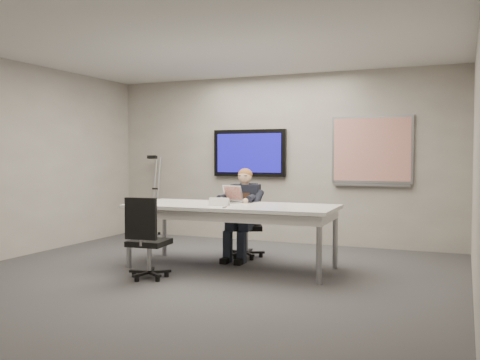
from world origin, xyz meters
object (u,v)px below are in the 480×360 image
at_px(conference_table, 232,212).
at_px(laptop, 230,198).
at_px(office_chair_near, 148,253).
at_px(office_chair_far, 246,235).
at_px(seated_person, 241,223).

relative_size(conference_table, laptop, 7.08).
distance_m(office_chair_near, laptop, 1.46).
relative_size(conference_table, office_chair_far, 2.74).
height_order(office_chair_far, laptop, laptop).
height_order(office_chair_far, office_chair_near, office_chair_far).
bearing_deg(seated_person, laptop, -106.03).
bearing_deg(office_chair_far, office_chair_near, -131.86).
distance_m(conference_table, office_chair_near, 1.23).
height_order(conference_table, seated_person, seated_person).
distance_m(office_chair_far, laptop, 0.76).
bearing_deg(office_chair_far, laptop, -117.21).
bearing_deg(office_chair_near, seated_person, -116.04).
height_order(conference_table, office_chair_far, office_chair_far).
bearing_deg(seated_person, office_chair_far, 87.05).
relative_size(office_chair_far, laptop, 2.58).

